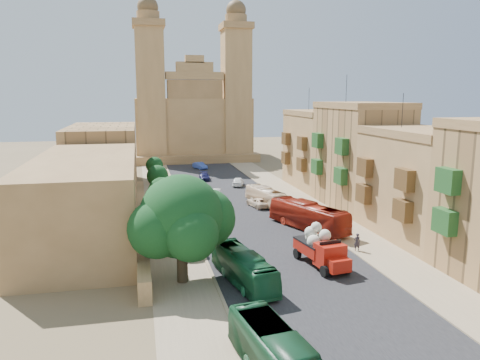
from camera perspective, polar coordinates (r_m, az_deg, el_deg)
name	(u,v)px	position (r m, az deg, el deg)	size (l,w,h in m)	color
ground	(313,291)	(36.88, 8.90, -13.25)	(260.00, 260.00, 0.00)	brown
road_surface	(234,203)	(64.40, -0.76, -2.88)	(14.00, 140.00, 0.01)	black
sidewalk_east	(299,200)	(66.90, 7.24, -2.46)	(5.00, 140.00, 0.01)	#927D60
sidewalk_west	(164,207)	(63.23, -9.24, -3.26)	(5.00, 140.00, 0.01)	#927D60
kerb_east	(282,201)	(66.11, 5.20, -2.53)	(0.25, 140.00, 0.12)	#927D60
kerb_west	(183,206)	(63.39, -6.98, -3.12)	(0.25, 140.00, 0.12)	#927D60
townhouse_b	(421,184)	(51.91, 21.21, -0.41)	(9.00, 14.00, 14.90)	#9C7546
townhouse_c	(360,155)	(63.71, 14.38, 2.96)	(9.00, 14.00, 17.40)	#A67C4B
townhouse_d	(319,149)	(76.46, 9.66, 3.74)	(9.00, 14.00, 15.90)	#9C7546
west_wall	(142,221)	(53.24, -11.89, -4.92)	(1.00, 40.00, 1.80)	#9C7546
west_building_low	(86,198)	(50.82, -18.21, -2.12)	(10.00, 28.00, 8.40)	olive
west_building_mid	(103,158)	(76.25, -16.34, 2.58)	(10.00, 22.00, 10.00)	#A67C4B
church	(192,118)	(110.89, -5.87, 7.55)	(28.00, 22.50, 36.30)	#9C7546
ficus_tree	(182,219)	(36.83, -7.05, -4.79)	(8.67, 7.98, 8.67)	#35291A
street_tree_a	(169,216)	(44.94, -8.70, -4.35)	(3.30, 3.30, 5.07)	#35291A
street_tree_b	(162,191)	(56.63, -9.50, -1.35)	(3.29, 3.29, 5.05)	#35291A
street_tree_c	(158,176)	(68.45, -10.02, 0.48)	(3.12, 3.12, 4.80)	#35291A
street_tree_d	(154,166)	(80.33, -10.38, 1.75)	(2.91, 2.91, 4.48)	#35291A
red_truck	(321,248)	(41.53, 9.89, -8.16)	(3.36, 6.60, 3.70)	#A8180C
olive_pickup	(297,213)	(56.27, 6.90, -4.01)	(2.58, 4.43, 1.72)	#38491B
bus_green_south	(281,360)	(25.56, 4.98, -21.05)	(2.29, 9.80, 2.73)	#184C2C
bus_green_north	(243,267)	(37.52, 0.41, -10.59)	(2.16, 9.22, 2.57)	#1A5B34
bus_red_east	(308,216)	(52.40, 8.31, -4.37)	(2.53, 10.81, 3.01)	maroon
bus_cream_east	(266,196)	(63.28, 3.13, -2.02)	(2.02, 8.65, 2.41)	#FBDDB9
car_blue_a	(214,226)	(51.66, -3.14, -5.57)	(1.32, 3.29, 1.12)	#4A8BC0
car_white_a	(216,194)	(67.33, -3.00, -1.73)	(1.43, 4.11, 1.35)	white
car_cream	(258,202)	(62.45, 2.27, -2.73)	(2.04, 4.42, 1.23)	beige
car_dkblue	(204,176)	(82.44, -4.36, 0.44)	(1.78, 4.37, 1.27)	#141642
car_white_b	(238,181)	(76.85, -0.25, -0.18)	(1.69, 4.20, 1.43)	white
car_blue_b	(200,166)	(94.92, -4.90, 1.75)	(1.43, 4.09, 1.35)	#3852B0
pedestrian_a	(357,242)	(46.34, 14.07, -7.35)	(0.63, 0.41, 1.73)	#2A252E
pedestrian_c	(343,222)	(53.79, 12.47, -4.97)	(0.87, 0.36, 1.48)	#3B3B3F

